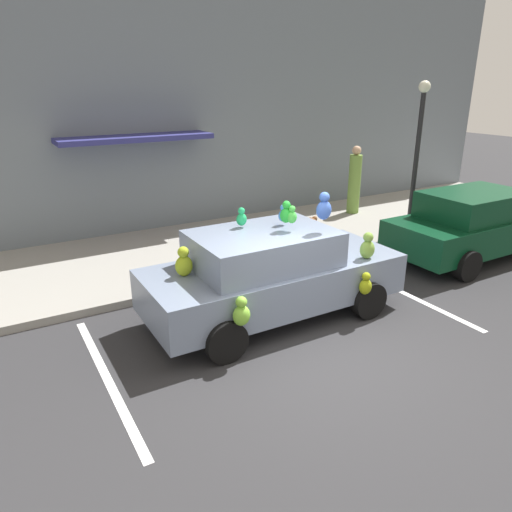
{
  "coord_description": "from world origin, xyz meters",
  "views": [
    {
      "loc": [
        -3.9,
        -4.79,
        3.81
      ],
      "look_at": [
        0.07,
        2.04,
        0.9
      ],
      "focal_mm": 33.44,
      "sensor_mm": 36.0,
      "label": 1
    }
  ],
  "objects_px": {
    "parked_sedan_behind": "(476,224)",
    "pedestrian_near_shopfront": "(354,182)",
    "street_lamp_post": "(418,142)",
    "plush_covered_car": "(271,273)",
    "teddy_bear_on_sidewalk": "(310,235)"
  },
  "relations": [
    {
      "from": "plush_covered_car",
      "to": "street_lamp_post",
      "type": "relative_size",
      "value": 1.19
    },
    {
      "from": "parked_sedan_behind",
      "to": "plush_covered_car",
      "type": "bearing_deg",
      "value": -178.16
    },
    {
      "from": "street_lamp_post",
      "to": "pedestrian_near_shopfront",
      "type": "relative_size",
      "value": 1.89
    },
    {
      "from": "parked_sedan_behind",
      "to": "pedestrian_near_shopfront",
      "type": "xyz_separation_m",
      "value": [
        -0.11,
        3.99,
        0.28
      ]
    },
    {
      "from": "parked_sedan_behind",
      "to": "street_lamp_post",
      "type": "distance_m",
      "value": 2.49
    },
    {
      "from": "plush_covered_car",
      "to": "pedestrian_near_shopfront",
      "type": "height_order",
      "value": "plush_covered_car"
    },
    {
      "from": "parked_sedan_behind",
      "to": "pedestrian_near_shopfront",
      "type": "height_order",
      "value": "pedestrian_near_shopfront"
    },
    {
      "from": "street_lamp_post",
      "to": "plush_covered_car",
      "type": "bearing_deg",
      "value": -159.48
    },
    {
      "from": "plush_covered_car",
      "to": "parked_sedan_behind",
      "type": "xyz_separation_m",
      "value": [
        5.55,
        0.18,
        -0.01
      ]
    },
    {
      "from": "plush_covered_car",
      "to": "teddy_bear_on_sidewalk",
      "type": "relative_size",
      "value": 5.38
    },
    {
      "from": "pedestrian_near_shopfront",
      "to": "plush_covered_car",
      "type": "bearing_deg",
      "value": -142.52
    },
    {
      "from": "teddy_bear_on_sidewalk",
      "to": "pedestrian_near_shopfront",
      "type": "xyz_separation_m",
      "value": [
        3.13,
        2.14,
        0.54
      ]
    },
    {
      "from": "plush_covered_car",
      "to": "teddy_bear_on_sidewalk",
      "type": "distance_m",
      "value": 3.09
    },
    {
      "from": "parked_sedan_behind",
      "to": "pedestrian_near_shopfront",
      "type": "bearing_deg",
      "value": 91.59
    },
    {
      "from": "parked_sedan_behind",
      "to": "pedestrian_near_shopfront",
      "type": "distance_m",
      "value": 4.0
    }
  ]
}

